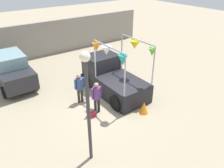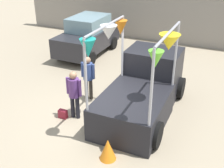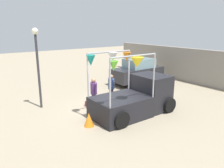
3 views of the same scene
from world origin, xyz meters
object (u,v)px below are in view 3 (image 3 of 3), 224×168
at_px(parked_car, 138,71).
at_px(vendor_truck, 137,96).
at_px(handbag, 88,104).
at_px(street_lamp, 37,57).
at_px(person_customer, 94,90).
at_px(person_vendor, 111,86).
at_px(folded_kite_bundle_tangerine, 89,120).

bearing_deg(parked_car, vendor_truck, -42.70).
relative_size(handbag, street_lamp, 0.07).
xyz_separation_m(vendor_truck, handbag, (-2.16, -1.60, -0.70)).
distance_m(person_customer, person_vendor, 1.29).
height_order(parked_car, street_lamp, street_lamp).
height_order(parked_car, person_customer, parked_car).
relative_size(vendor_truck, street_lamp, 0.98).
bearing_deg(street_lamp, handbag, 56.76).
bearing_deg(vendor_truck, person_customer, -142.36).
xyz_separation_m(person_vendor, street_lamp, (-1.49, -3.52, 1.71)).
distance_m(vendor_truck, street_lamp, 5.38).
distance_m(street_lamp, folded_kite_bundle_tangerine, 4.30).
xyz_separation_m(handbag, street_lamp, (-1.35, -2.05, 2.53)).
relative_size(parked_car, street_lamp, 0.97).
xyz_separation_m(person_customer, folded_kite_bundle_tangerine, (1.78, -1.34, -0.66)).
bearing_deg(person_customer, vendor_truck, 37.64).
xyz_separation_m(handbag, folded_kite_bundle_tangerine, (2.13, -1.14, 0.16)).
bearing_deg(folded_kite_bundle_tangerine, person_customer, 143.00).
distance_m(person_vendor, handbag, 1.69).
relative_size(person_vendor, handbag, 5.70).
height_order(person_vendor, folded_kite_bundle_tangerine, person_vendor).
distance_m(parked_car, street_lamp, 7.80).
distance_m(parked_car, person_vendor, 4.62).
bearing_deg(person_customer, street_lamp, -126.97).
xyz_separation_m(vendor_truck, street_lamp, (-3.50, -3.65, 1.83)).
bearing_deg(person_vendor, parked_car, 118.90).
bearing_deg(street_lamp, vendor_truck, 46.15).
bearing_deg(person_vendor, vendor_truck, 3.54).
height_order(person_customer, handbag, person_customer).
relative_size(vendor_truck, parked_car, 1.01).
xyz_separation_m(person_customer, handbag, (-0.35, -0.20, -0.82)).
relative_size(parked_car, folded_kite_bundle_tangerine, 6.67).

